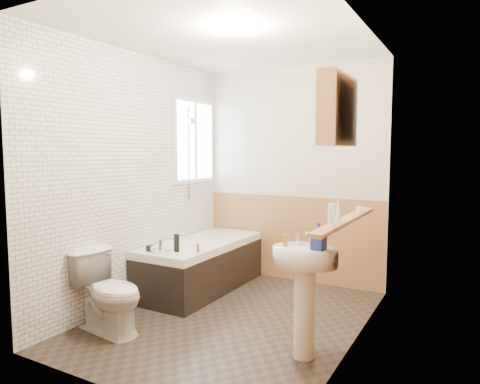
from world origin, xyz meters
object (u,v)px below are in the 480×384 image
sink (305,279)px  toilet (109,292)px  pine_shelf (346,220)px  medicine_cabinet (338,110)px  bathtub (201,264)px

sink → toilet: bearing=-178.6°
toilet → pine_shelf: pine_shelf is taller
medicine_cabinet → sink: bearing=-137.6°
pine_shelf → medicine_cabinet: (-0.03, -0.19, 0.82)m
bathtub → sink: 1.87m
bathtub → toilet: 1.34m
toilet → sink: 1.66m
bathtub → toilet: (-0.03, -1.33, 0.06)m
medicine_cabinet → toilet: bearing=-163.4°
bathtub → pine_shelf: size_ratio=1.07×
pine_shelf → bathtub: bearing=160.9°
medicine_cabinet → pine_shelf: bearing=81.8°
toilet → pine_shelf: 2.05m
bathtub → sink: (1.57, -0.96, 0.31)m
sink → pine_shelf: pine_shelf is taller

